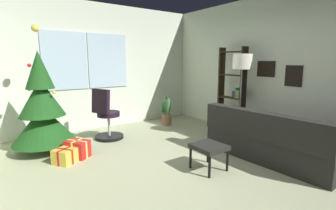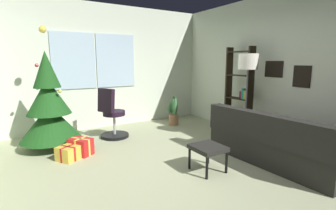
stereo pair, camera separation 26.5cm
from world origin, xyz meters
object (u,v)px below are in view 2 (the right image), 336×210
object	(u,v)px
floor_lamp	(248,68)
potted_plant	(174,112)
gift_box_gold	(68,153)
footstool	(208,149)
gift_box_red	(81,147)
gift_box_green	(79,146)
bookshelf	(239,96)
holiday_tree	(49,108)
couch	(286,144)
office_chair	(112,118)

from	to	relation	value
floor_lamp	potted_plant	bearing A→B (deg)	101.81
gift_box_gold	floor_lamp	size ratio (longest dim) A/B	0.23
footstool	gift_box_red	xyz separation A→B (m)	(-1.38, 1.57, -0.18)
gift_box_green	gift_box_gold	world-z (taller)	gift_box_gold
footstool	gift_box_gold	bearing A→B (deg)	138.13
gift_box_red	bookshelf	bearing A→B (deg)	-7.21
holiday_tree	floor_lamp	size ratio (longest dim) A/B	1.27
couch	office_chair	bearing A→B (deg)	125.93
floor_lamp	bookshelf	bearing A→B (deg)	53.31
gift_box_gold	gift_box_green	bearing A→B (deg)	56.68
office_chair	couch	bearing A→B (deg)	-54.07
gift_box_gold	couch	bearing A→B (deg)	-32.51
couch	office_chair	distance (m)	3.16
couch	footstool	xyz separation A→B (m)	(-1.23, 0.37, 0.04)
gift_box_red	bookshelf	world-z (taller)	bookshelf
potted_plant	bookshelf	bearing A→B (deg)	-58.12
floor_lamp	gift_box_red	bearing A→B (deg)	160.84
gift_box_red	bookshelf	xyz separation A→B (m)	(3.22, -0.41, 0.66)
footstool	gift_box_gold	size ratio (longest dim) A/B	1.13
couch	office_chair	xyz separation A→B (m)	(-1.85, 2.56, 0.13)
couch	potted_plant	distance (m)	2.84
couch	footstool	bearing A→B (deg)	163.30
couch	footstool	distance (m)	1.29
holiday_tree	gift_box_green	bearing A→B (deg)	-46.48
office_chair	potted_plant	size ratio (longest dim) A/B	1.47
couch	gift_box_gold	size ratio (longest dim) A/B	5.23
floor_lamp	potted_plant	size ratio (longest dim) A/B	2.42
footstool	gift_box_green	bearing A→B (deg)	127.48
footstool	gift_box_red	world-z (taller)	footstool
office_chair	bookshelf	world-z (taller)	bookshelf
bookshelf	holiday_tree	bearing A→B (deg)	164.07
couch	gift_box_red	distance (m)	3.26
office_chair	potted_plant	xyz separation A→B (m)	(1.64, 0.28, -0.09)
gift_box_gold	potted_plant	world-z (taller)	potted_plant
gift_box_green	gift_box_red	bearing A→B (deg)	-92.24
gift_box_green	potted_plant	world-z (taller)	potted_plant
gift_box_green	floor_lamp	xyz separation A→B (m)	(2.79, -1.20, 1.33)
holiday_tree	potted_plant	world-z (taller)	holiday_tree
gift_box_green	floor_lamp	world-z (taller)	floor_lamp
footstool	floor_lamp	distance (m)	1.88
footstool	office_chair	xyz separation A→B (m)	(-0.62, 2.19, 0.09)
gift_box_gold	floor_lamp	world-z (taller)	floor_lamp
footstool	office_chair	size ratio (longest dim) A/B	0.44
holiday_tree	footstool	bearing A→B (deg)	-51.36
gift_box_red	gift_box_gold	world-z (taller)	gift_box_red
gift_box_green	gift_box_gold	xyz separation A→B (m)	(-0.23, -0.35, 0.03)
footstool	bookshelf	xyz separation A→B (m)	(1.83, 1.16, 0.48)
gift_box_green	bookshelf	world-z (taller)	bookshelf
couch	holiday_tree	world-z (taller)	holiday_tree
potted_plant	couch	bearing A→B (deg)	-85.77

